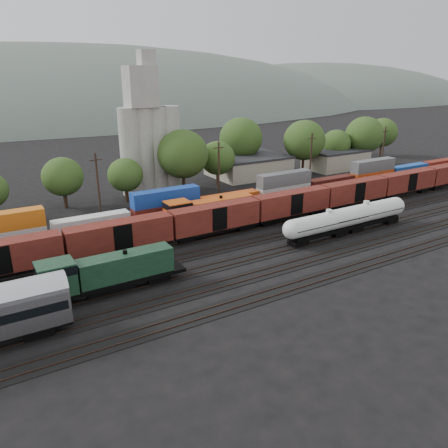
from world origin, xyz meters
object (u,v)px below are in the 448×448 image
green_locomotive (99,274)px  orange_locomotive (204,211)px  grain_silo (150,140)px  tank_car_a (328,223)px

green_locomotive → orange_locomotive: bearing=34.3°
green_locomotive → orange_locomotive: 26.61m
grain_silo → tank_car_a: bearing=-72.9°
tank_car_a → orange_locomotive: 20.36m
orange_locomotive → grain_silo: grain_silo is taller
green_locomotive → grain_silo: 47.84m
green_locomotive → grain_silo: bearing=60.5°
green_locomotive → tank_car_a: green_locomotive is taller
tank_car_a → grain_silo: 43.74m
green_locomotive → tank_car_a: size_ratio=1.09×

